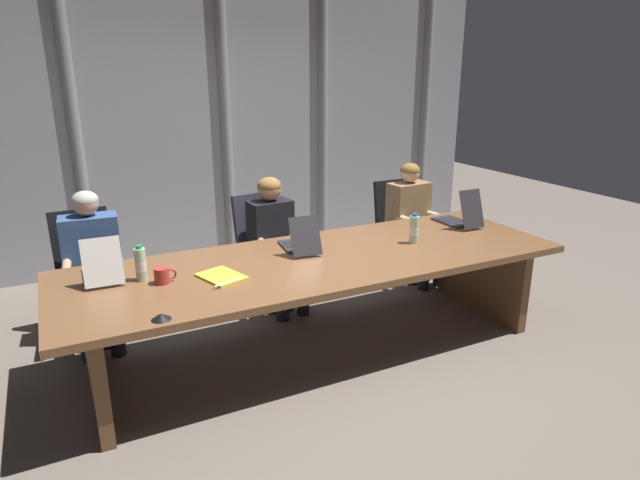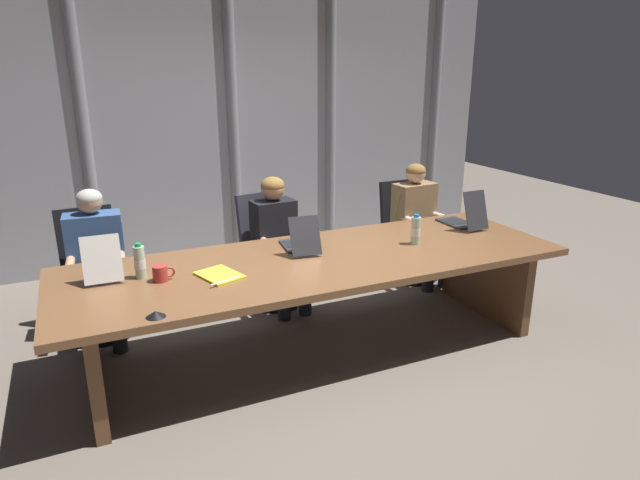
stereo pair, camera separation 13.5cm
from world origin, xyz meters
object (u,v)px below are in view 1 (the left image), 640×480
object	(u,v)px
laptop_left_end	(102,270)
coffee_mug_near	(162,275)
office_chair_left_end	(91,290)
person_left_mid	(275,235)
laptop_left_mid	(299,243)
person_center	(414,215)
person_left_end	(93,260)
office_chair_center	(402,240)
spiral_notepad	(222,277)
office_chair_left_mid	(267,262)
water_bottle_secondary	(414,230)
laptop_center	(459,218)
conference_mic_left_side	(161,317)
water_bottle_primary	(141,264)

from	to	relation	value
laptop_left_end	coffee_mug_near	size ratio (longest dim) A/B	3.05
office_chair_left_end	person_left_mid	bearing A→B (deg)	79.66
laptop_left_end	coffee_mug_near	distance (m)	0.42
laptop_left_mid	person_center	size ratio (longest dim) A/B	0.40
person_left_end	coffee_mug_near	size ratio (longest dim) A/B	8.18
person_left_end	person_center	world-z (taller)	person_left_end
office_chair_center	person_left_mid	bearing A→B (deg)	-85.12
laptop_left_mid	spiral_notepad	distance (m)	0.75
laptop_left_mid	office_chair_left_mid	distance (m)	0.91
water_bottle_secondary	spiral_notepad	world-z (taller)	water_bottle_secondary
laptop_center	person_left_end	distance (m)	2.98
office_chair_center	person_left_end	distance (m)	2.92
conference_mic_left_side	spiral_notepad	size ratio (longest dim) A/B	0.31
person_left_end	person_center	xyz separation A→B (m)	(2.91, -0.00, -0.01)
spiral_notepad	coffee_mug_near	bearing A→B (deg)	148.73
water_bottle_primary	water_bottle_secondary	distance (m)	2.02
person_center	person_left_end	bearing A→B (deg)	-95.20
laptop_left_mid	office_chair_left_end	world-z (taller)	laptop_left_mid
water_bottle_secondary	person_left_end	bearing A→B (deg)	158.20
spiral_notepad	laptop_center	bearing A→B (deg)	-10.73
water_bottle_primary	conference_mic_left_side	size ratio (longest dim) A/B	2.13
laptop_center	person_center	distance (m)	0.67
laptop_left_end	water_bottle_secondary	xyz separation A→B (m)	(2.23, -0.30, 0.05)
laptop_left_mid	person_left_mid	world-z (taller)	person_left_mid
water_bottle_secondary	conference_mic_left_side	bearing A→B (deg)	-166.43
laptop_left_end	spiral_notepad	world-z (taller)	laptop_left_end
office_chair_left_end	office_chair_left_mid	xyz separation A→B (m)	(1.47, -0.00, -0.01)
office_chair_center	conference_mic_left_side	size ratio (longest dim) A/B	8.56
coffee_mug_near	conference_mic_left_side	bearing A→B (deg)	-102.21
water_bottle_primary	conference_mic_left_side	xyz separation A→B (m)	(-0.00, -0.63, -0.09)
office_chair_left_mid	person_center	distance (m)	1.51
office_chair_center	laptop_left_mid	bearing A→B (deg)	-63.29
person_left_mid	water_bottle_secondary	bearing A→B (deg)	36.24
laptop_center	office_chair_center	xyz separation A→B (m)	(-0.00, 0.81, -0.44)
person_center	water_bottle_primary	distance (m)	2.78
office_chair_left_end	laptop_left_end	bearing A→B (deg)	0.19
person_left_end	person_center	distance (m)	2.91
office_chair_center	person_left_mid	distance (m)	1.48
laptop_left_mid	laptop_center	xyz separation A→B (m)	(1.51, -0.00, 0.01)
coffee_mug_near	spiral_notepad	size ratio (longest dim) A/B	0.40
laptop_left_end	office_chair_left_mid	xyz separation A→B (m)	(1.42, 0.76, -0.43)
laptop_left_mid	person_center	bearing A→B (deg)	-59.95
office_chair_left_mid	office_chair_center	bearing A→B (deg)	80.09
person_left_mid	water_bottle_primary	size ratio (longest dim) A/B	4.86
water_bottle_primary	person_left_end	bearing A→B (deg)	107.68
laptop_left_end	person_center	xyz separation A→B (m)	(2.89, 0.60, -0.13)
laptop_center	office_chair_left_end	distance (m)	3.08
water_bottle_secondary	coffee_mug_near	world-z (taller)	water_bottle_secondary
person_left_end	water_bottle_primary	distance (m)	0.81
laptop_left_end	office_chair_center	size ratio (longest dim) A/B	0.46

